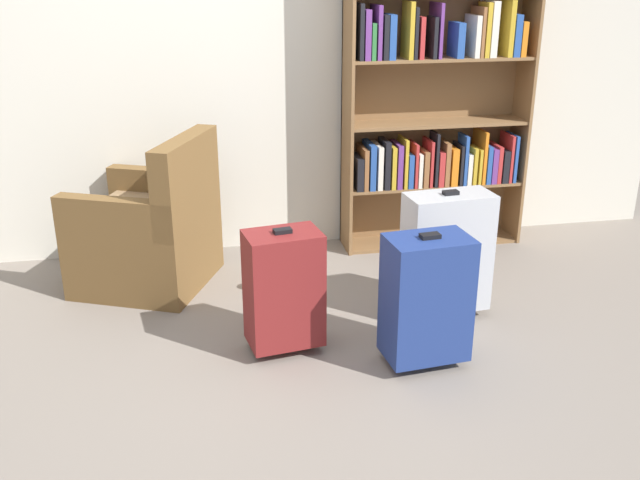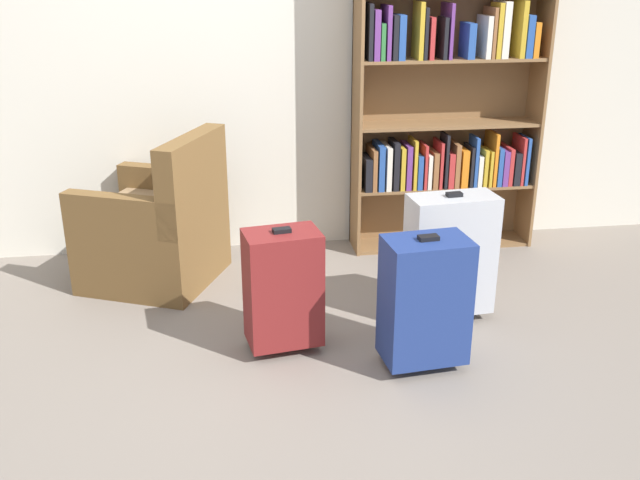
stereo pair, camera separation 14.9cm
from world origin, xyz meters
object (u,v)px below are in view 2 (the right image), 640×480
Objects in this scene: bookshelf at (447,77)px; suitcase_silver at (450,254)px; suitcase_dark_red at (283,288)px; armchair at (158,231)px; suitcase_navy_blue at (425,300)px; mug at (264,281)px.

suitcase_silver is (-0.27, -1.06, -0.76)m from bookshelf.
bookshelf is at bearing 47.57° from suitcase_dark_red.
armchair reaches higher than suitcase_navy_blue.
bookshelf is 1.33m from suitcase_silver.
armchair is at bearing 124.89° from suitcase_dark_red.
armchair is 7.69× the size of mug.
suitcase_navy_blue reaches higher than suitcase_dark_red.
mug is (-1.22, -0.57, -1.08)m from bookshelf.
suitcase_navy_blue is at bearing -109.35° from bookshelf.
armchair is at bearing -169.34° from bookshelf.
mug is at bearing 125.39° from suitcase_navy_blue.
suitcase_dark_red is 0.68m from suitcase_navy_blue.
mug is 0.18× the size of suitcase_navy_blue.
bookshelf reaches higher than suitcase_dark_red.
suitcase_dark_red is at bearing 158.48° from suitcase_navy_blue.
bookshelf is at bearing 25.01° from mug.
suitcase_silver reaches higher than mug.
suitcase_dark_red reaches higher than mug.
suitcase_silver is 1.06× the size of suitcase_navy_blue.
suitcase_dark_red is (0.05, -0.71, 0.29)m from mug.
suitcase_silver reaches higher than suitcase_navy_blue.
mug is at bearing 152.70° from suitcase_silver.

